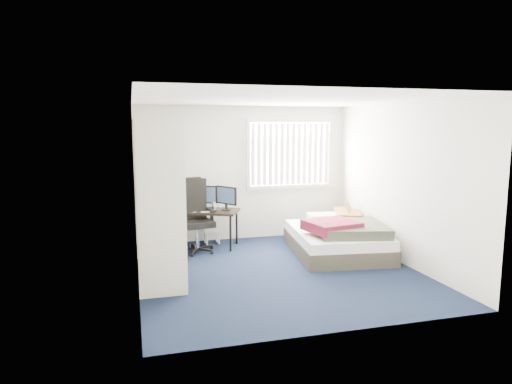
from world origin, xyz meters
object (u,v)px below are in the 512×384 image
object	(u,v)px
nightstand	(347,215)
bed	(338,238)
office_chair	(196,223)
desk	(201,207)

from	to	relation	value
nightstand	bed	size ratio (longest dim) A/B	0.46
office_chair	nightstand	size ratio (longest dim) A/B	1.32
desk	office_chair	size ratio (longest dim) A/B	1.17
office_chair	nightstand	xyz separation A→B (m)	(2.76, -0.16, 0.04)
office_chair	bed	size ratio (longest dim) A/B	0.61
office_chair	bed	bearing A→B (deg)	-19.85
desk	bed	world-z (taller)	desk
bed	nightstand	bearing A→B (deg)	53.03
nightstand	bed	world-z (taller)	nightstand
desk	nightstand	bearing A→B (deg)	-10.37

